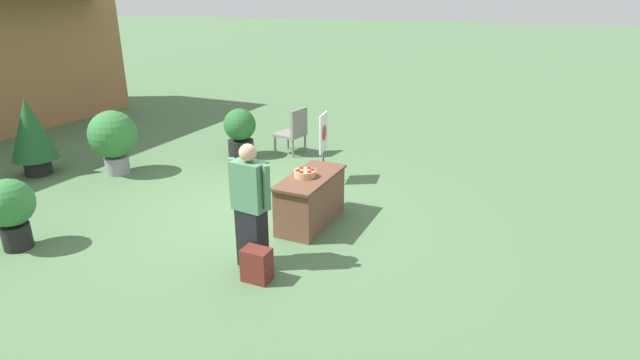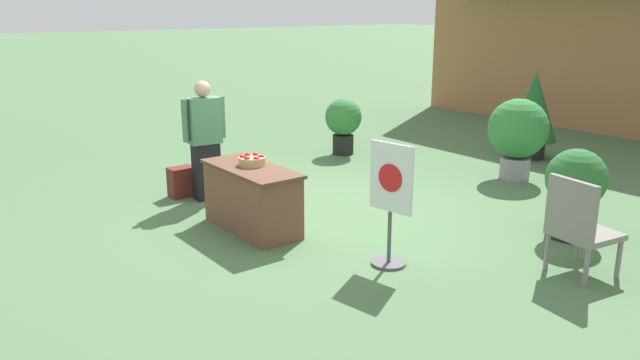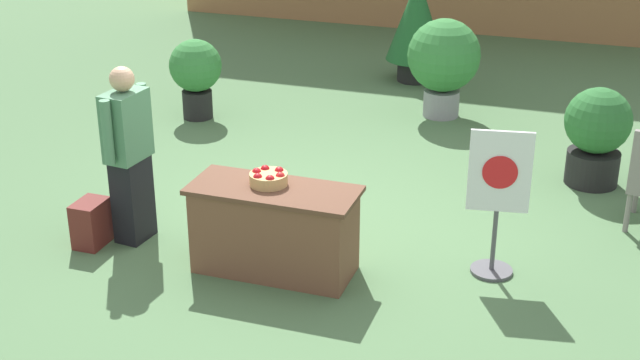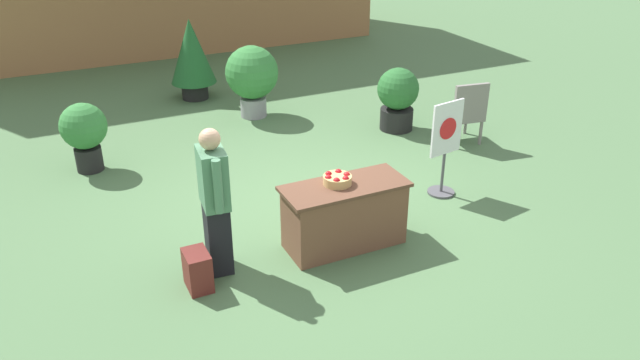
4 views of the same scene
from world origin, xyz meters
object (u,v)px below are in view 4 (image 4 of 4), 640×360
object	(u,v)px
display_table	(344,215)
backpack	(198,270)
patio_chair	(466,111)
potted_plant_far_left	(192,54)
potted_plant_near_right	(398,96)
potted_plant_far_right	(252,75)
potted_plant_near_left	(84,131)
poster_board	(445,147)
apple_basket	(337,179)
person_visitor	(215,201)

from	to	relation	value
display_table	backpack	distance (m)	1.75
patio_chair	potted_plant_far_left	size ratio (longest dim) A/B	0.67
potted_plant_near_right	potted_plant_far_right	bearing A→B (deg)	140.37
display_table	backpack	bearing A→B (deg)	-176.93
display_table	potted_plant_far_left	distance (m)	5.78
backpack	potted_plant_near_left	xyz separation A→B (m)	(-0.63, 3.43, 0.39)
potted_plant_far_left	potted_plant_far_right	size ratio (longest dim) A/B	1.21
potted_plant_far_right	potted_plant_near_right	world-z (taller)	potted_plant_far_right
potted_plant_far_left	poster_board	bearing A→B (deg)	-69.76
display_table	potted_plant_far_right	distance (m)	4.44
potted_plant_far_left	potted_plant_near_right	world-z (taller)	potted_plant_far_left
apple_basket	potted_plant_near_right	bearing A→B (deg)	47.64
potted_plant_near_right	backpack	bearing A→B (deg)	-145.26
potted_plant_far_right	potted_plant_near_left	xyz separation A→B (m)	(-2.88, -1.06, -0.13)
patio_chair	potted_plant_near_left	xyz separation A→B (m)	(-5.44, 1.51, 0.06)
person_visitor	apple_basket	bearing A→B (deg)	2.04
potted_plant_near_left	potted_plant_far_right	bearing A→B (deg)	20.22
patio_chair	potted_plant_far_right	bearing A→B (deg)	53.40
display_table	potted_plant_far_right	size ratio (longest dim) A/B	1.14
potted_plant_far_right	potted_plant_near_left	world-z (taller)	potted_plant_far_right
patio_chair	potted_plant_near_left	distance (m)	5.64
potted_plant_near_left	person_visitor	bearing A→B (deg)	-73.63
potted_plant_far_left	potted_plant_far_right	distance (m)	1.52
person_visitor	poster_board	distance (m)	3.22
backpack	potted_plant_far_left	xyz separation A→B (m)	(1.58, 5.86, 0.63)
patio_chair	person_visitor	bearing A→B (deg)	119.07
person_visitor	display_table	bearing A→B (deg)	0.00
poster_board	potted_plant_far_right	bearing A→B (deg)	-171.63
potted_plant_far_right	potted_plant_near_left	size ratio (longest dim) A/B	1.24
patio_chair	display_table	bearing A→B (deg)	129.39
poster_board	potted_plant_near_right	distance (m)	2.34
apple_basket	potted_plant_near_right	distance (m)	3.73
potted_plant_near_right	apple_basket	bearing A→B (deg)	-132.36
display_table	apple_basket	size ratio (longest dim) A/B	4.44
display_table	potted_plant_near_right	world-z (taller)	potted_plant_near_right
poster_board	potted_plant_far_left	world-z (taller)	potted_plant_far_left
backpack	potted_plant_far_right	xyz separation A→B (m)	(2.25, 4.49, 0.52)
person_visitor	patio_chair	distance (m)	4.81
apple_basket	backpack	bearing A→B (deg)	-174.91
display_table	person_visitor	size ratio (longest dim) A/B	0.87
person_visitor	poster_board	size ratio (longest dim) A/B	1.27
backpack	potted_plant_near_left	world-z (taller)	potted_plant_near_left
apple_basket	potted_plant_near_right	xyz separation A→B (m)	(2.50, 2.75, -0.26)
patio_chair	potted_plant_near_right	xyz separation A→B (m)	(-0.63, 0.97, 0.03)
potted_plant_far_left	potted_plant_near_left	size ratio (longest dim) A/B	1.49
person_visitor	patio_chair	bearing A→B (deg)	26.38
poster_board	patio_chair	world-z (taller)	poster_board
patio_chair	potted_plant_far_right	distance (m)	3.63
potted_plant_near_right	poster_board	bearing A→B (deg)	-106.93
person_visitor	potted_plant_far_right	bearing A→B (deg)	71.28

